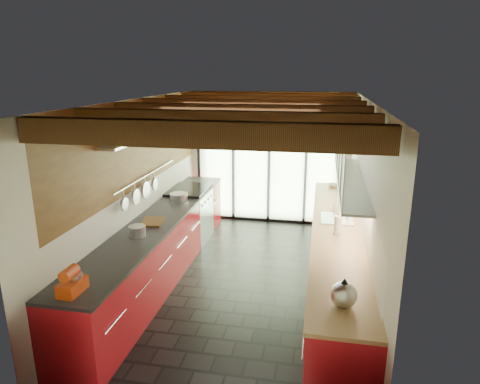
{
  "coord_description": "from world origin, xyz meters",
  "views": [
    {
      "loc": [
        1.0,
        -5.57,
        2.97
      ],
      "look_at": [
        -0.14,
        0.4,
        1.25
      ],
      "focal_mm": 32.0,
      "sensor_mm": 36.0,
      "label": 1
    }
  ],
  "objects_px": {
    "paper_towel": "(338,225)",
    "soap_bottle": "(336,206)",
    "stand_mixer": "(72,282)",
    "bowl": "(334,185)",
    "kettle": "(344,293)"
  },
  "relations": [
    {
      "from": "paper_towel",
      "to": "soap_bottle",
      "type": "xyz_separation_m",
      "value": [
        0.0,
        0.96,
        -0.03
      ]
    },
    {
      "from": "stand_mixer",
      "to": "soap_bottle",
      "type": "height_order",
      "value": "stand_mixer"
    },
    {
      "from": "stand_mixer",
      "to": "paper_towel",
      "type": "height_order",
      "value": "paper_towel"
    },
    {
      "from": "soap_bottle",
      "to": "bowl",
      "type": "xyz_separation_m",
      "value": [
        0.0,
        1.43,
        -0.06
      ]
    },
    {
      "from": "stand_mixer",
      "to": "kettle",
      "type": "distance_m",
      "value": 2.55
    },
    {
      "from": "stand_mixer",
      "to": "soap_bottle",
      "type": "bearing_deg",
      "value": 49.94
    },
    {
      "from": "kettle",
      "to": "paper_towel",
      "type": "distance_m",
      "value": 1.82
    },
    {
      "from": "stand_mixer",
      "to": "soap_bottle",
      "type": "distance_m",
      "value": 3.95
    },
    {
      "from": "stand_mixer",
      "to": "kettle",
      "type": "relative_size",
      "value": 0.91
    },
    {
      "from": "bowl",
      "to": "kettle",
      "type": "bearing_deg",
      "value": -90.0
    },
    {
      "from": "kettle",
      "to": "stand_mixer",
      "type": "bearing_deg",
      "value": -174.64
    },
    {
      "from": "kettle",
      "to": "paper_towel",
      "type": "height_order",
      "value": "paper_towel"
    },
    {
      "from": "paper_towel",
      "to": "bowl",
      "type": "bearing_deg",
      "value": 90.0
    },
    {
      "from": "stand_mixer",
      "to": "bowl",
      "type": "height_order",
      "value": "stand_mixer"
    },
    {
      "from": "soap_bottle",
      "to": "bowl",
      "type": "bearing_deg",
      "value": 90.0
    }
  ]
}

